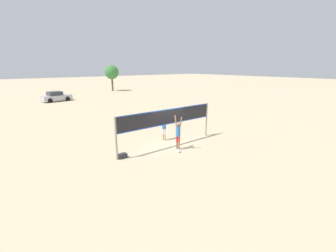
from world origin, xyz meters
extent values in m
plane|color=#C6B28C|center=(0.00, 0.00, 0.00)|extent=(200.00, 200.00, 0.00)
cylinder|color=gray|center=(-3.66, 0.00, 1.24)|extent=(0.11, 0.11, 2.48)
cylinder|color=gray|center=(3.66, 0.00, 1.24)|extent=(0.11, 0.11, 2.48)
cube|color=black|center=(0.00, 0.00, 1.98)|extent=(7.22, 0.02, 1.00)
cube|color=#1E4CB2|center=(0.00, 0.00, 2.45)|extent=(7.22, 0.03, 0.06)
cube|color=#1E4CB2|center=(0.00, 0.00, 1.51)|extent=(7.22, 0.03, 0.06)
cylinder|color=#8C664C|center=(0.09, -1.01, 0.24)|extent=(0.11, 0.11, 0.49)
cylinder|color=red|center=(0.09, -1.01, 0.68)|extent=(0.12, 0.12, 0.40)
cylinder|color=#8C664C|center=(0.09, -0.81, 0.24)|extent=(0.11, 0.11, 0.49)
cylinder|color=red|center=(0.09, -0.81, 0.68)|extent=(0.12, 0.12, 0.40)
cylinder|color=#3372BF|center=(0.09, -0.91, 1.20)|extent=(0.28, 0.28, 0.63)
sphere|color=#8C664C|center=(0.09, -0.91, 1.63)|extent=(0.24, 0.24, 0.24)
cylinder|color=#8C664C|center=(0.09, -1.15, 1.82)|extent=(0.08, 0.22, 0.70)
cylinder|color=#8C664C|center=(0.09, -0.66, 1.82)|extent=(0.08, 0.22, 0.70)
cylinder|color=tan|center=(0.50, 1.20, 0.23)|extent=(0.11, 0.11, 0.47)
cylinder|color=white|center=(0.50, 1.20, 0.66)|extent=(0.12, 0.12, 0.38)
cylinder|color=tan|center=(0.50, 1.00, 0.23)|extent=(0.11, 0.11, 0.47)
cylinder|color=white|center=(0.50, 1.00, 0.66)|extent=(0.12, 0.12, 0.38)
cylinder|color=#3372BF|center=(0.50, 1.10, 1.15)|extent=(0.28, 0.28, 0.60)
sphere|color=tan|center=(0.50, 1.10, 1.57)|extent=(0.23, 0.23, 0.23)
cylinder|color=tan|center=(0.50, 1.34, 1.75)|extent=(0.08, 0.22, 0.67)
cylinder|color=tan|center=(0.50, 0.86, 1.75)|extent=(0.08, 0.22, 0.67)
sphere|color=white|center=(-0.25, -1.37, 0.11)|extent=(0.22, 0.22, 0.22)
cube|color=#2D2D33|center=(-3.31, 0.05, 0.13)|extent=(0.49, 0.34, 0.25)
cube|color=#B7B7BC|center=(-1.02, 25.67, 0.51)|extent=(4.28, 2.43, 0.77)
cube|color=#2D333D|center=(-1.22, 25.63, 1.18)|extent=(2.06, 1.95, 0.56)
cylinder|color=black|center=(0.09, 26.72, 0.32)|extent=(0.67, 0.31, 0.64)
cylinder|color=black|center=(0.35, 24.98, 0.32)|extent=(0.67, 0.31, 0.64)
cylinder|color=black|center=(-2.39, 26.35, 0.32)|extent=(0.67, 0.31, 0.64)
cylinder|color=black|center=(-2.13, 24.61, 0.32)|extent=(0.67, 0.31, 0.64)
cylinder|color=brown|center=(11.83, 33.89, 1.53)|extent=(0.36, 0.36, 3.07)
sphere|color=#387A38|center=(11.83, 33.89, 3.86)|extent=(2.87, 2.87, 2.87)
camera|label=1|loc=(-8.72, -11.03, 5.14)|focal=24.00mm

